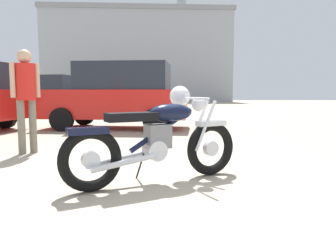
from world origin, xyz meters
TOP-DOWN VIEW (x-y plane):
  - ground_plane at (0.00, 0.00)m, footprint 80.00×80.00m
  - vintage_motorcycle at (0.10, -0.29)m, footprint 1.87×1.17m
  - bystander at (-2.10, 1.36)m, footprint 0.36×0.34m
  - white_estate_far at (-1.26, 5.15)m, footprint 4.02×2.06m
  - blue_hatchback_right at (-5.79, 10.81)m, footprint 4.91×2.49m
  - industrial_building at (-3.86, 35.70)m, footprint 21.21×12.01m

SIDE VIEW (x-z plane):
  - ground_plane at x=0.00m, z-range 0.00..0.00m
  - vintage_motorcycle at x=0.10m, z-range -0.04..1.03m
  - white_estate_far at x=-1.26m, z-range 0.03..1.81m
  - blue_hatchback_right at x=-5.79m, z-range 0.07..1.81m
  - bystander at x=-2.10m, z-range 0.19..1.85m
  - industrial_building at x=-3.86m, z-range -4.14..14.31m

